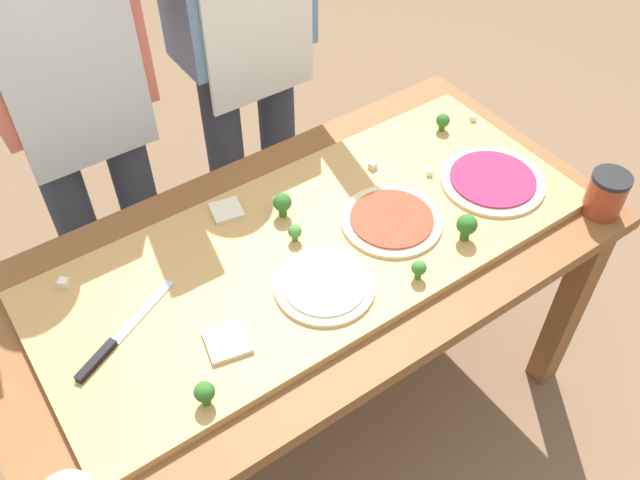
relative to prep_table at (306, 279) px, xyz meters
name	(u,v)px	position (x,y,z in m)	size (l,w,h in m)	color
ground_plane	(309,409)	(0.00, 0.00, -0.65)	(8.00, 8.00, 0.00)	brown
prep_table	(306,279)	(0.00, 0.00, 0.00)	(1.55, 0.78, 0.75)	brown
cutting_board	(317,246)	(0.03, -0.01, 0.12)	(1.35, 0.56, 0.02)	tan
chefs_knife	(113,342)	(-0.49, -0.01, 0.13)	(0.28, 0.15, 0.02)	#B7BABF
pizza_whole_white_garlic	(325,285)	(-0.04, -0.13, 0.14)	(0.23, 0.23, 0.02)	beige
pizza_whole_tomato_red	(392,220)	(0.22, -0.06, 0.14)	(0.25, 0.25, 0.02)	beige
pizza_whole_beet_magenta	(492,180)	(0.53, -0.09, 0.14)	(0.27, 0.27, 0.02)	beige
pizza_slice_far_left	(227,211)	(-0.10, 0.21, 0.13)	(0.07, 0.07, 0.01)	beige
pizza_slice_near_right	(227,342)	(-0.29, -0.14, 0.13)	(0.09, 0.09, 0.01)	beige
broccoli_floret_front_right	(205,393)	(-0.40, -0.24, 0.16)	(0.04, 0.04, 0.06)	#366618
broccoli_floret_front_left	(419,268)	(0.15, -0.23, 0.16)	(0.04, 0.04, 0.05)	#3F7220
broccoli_floret_front_mid	(443,121)	(0.57, 0.15, 0.16)	(0.04, 0.04, 0.05)	#366618
broccoli_floret_center_right	(282,203)	(0.01, 0.12, 0.17)	(0.05, 0.05, 0.07)	#366618
broccoli_floret_center_left	(295,232)	(-0.01, 0.03, 0.16)	(0.03, 0.03, 0.05)	#487A23
broccoli_floret_back_left	(467,225)	(0.33, -0.20, 0.17)	(0.05, 0.05, 0.07)	#366618
cheese_crumble_a	(373,165)	(0.31, 0.13, 0.14)	(0.02, 0.02, 0.02)	silver
cheese_crumble_b	(473,118)	(0.67, 0.13, 0.14)	(0.02, 0.02, 0.02)	silver
cheese_crumble_c	(64,283)	(-0.52, 0.21, 0.14)	(0.02, 0.02, 0.02)	silver
cheese_crumble_d	(430,172)	(0.41, 0.02, 0.14)	(0.02, 0.02, 0.02)	white
sauce_jar	(606,194)	(0.70, -0.31, 0.16)	(0.10, 0.10, 0.12)	#99381E
cook_left	(66,77)	(-0.28, 0.66, 0.35)	(0.54, 0.39, 1.67)	#333847
cook_right	(242,18)	(0.23, 0.66, 0.35)	(0.54, 0.39, 1.67)	#333847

